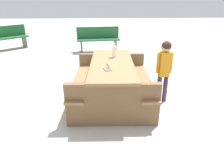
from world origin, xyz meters
The scene contains 7 objects.
ground_plane centered at (0.00, 0.00, 0.00)m, with size 30.00×30.00×0.00m, color #B7B2A8.
picnic_table centered at (0.00, 0.00, 0.44)m, with size 1.84×1.45×0.75m.
soda_bottle centered at (-0.34, 0.06, 0.88)m, with size 0.08×0.08×0.28m.
hotdog_tray centered at (0.34, -0.08, 0.78)m, with size 0.20×0.15×0.08m.
child_in_coat centered at (0.07, 0.93, 0.74)m, with size 0.18×0.28×1.15m.
park_bench_near centered at (-3.65, -0.33, 0.45)m, with size 0.54×1.53×0.85m.
park_bench_mid centered at (-4.03, -3.71, 0.45)m, with size 1.28×1.40×0.85m.
Camera 1 is at (3.33, -0.15, 1.85)m, focal length 31.55 mm.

